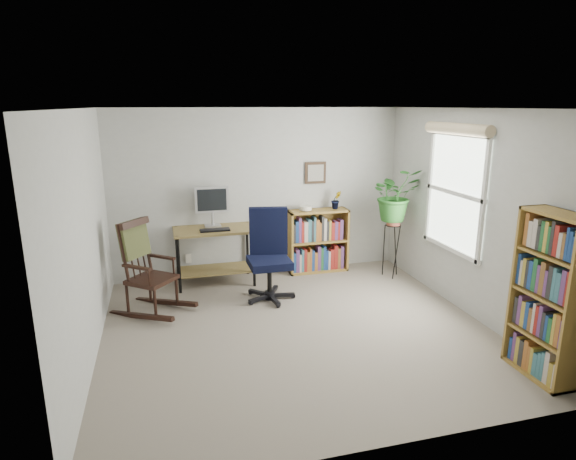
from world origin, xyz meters
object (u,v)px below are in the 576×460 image
object	(u,v)px
desk	(215,256)
low_bookshelf	(318,241)
rocking_chair	(151,267)
office_chair	(269,255)
tall_bookshelf	(549,297)

from	to	relation	value
desk	low_bookshelf	bearing A→B (deg)	4.44
desk	rocking_chair	distance (m)	1.17
desk	rocking_chair	xyz separation A→B (m)	(-0.84, -0.79, 0.18)
office_chair	tall_bookshelf	xyz separation A→B (m)	(2.02, -2.39, 0.18)
low_bookshelf	tall_bookshelf	bearing A→B (deg)	-71.77
office_chair	tall_bookshelf	world-z (taller)	tall_bookshelf
tall_bookshelf	low_bookshelf	bearing A→B (deg)	108.23
desk	tall_bookshelf	bearing A→B (deg)	-50.28
office_chair	low_bookshelf	xyz separation A→B (m)	(0.94, 0.89, -0.12)
rocking_chair	tall_bookshelf	distance (m)	4.20
rocking_chair	tall_bookshelf	xyz separation A→B (m)	(3.47, -2.37, 0.20)
office_chair	tall_bookshelf	size ratio (longest dim) A/B	0.77
low_bookshelf	tall_bookshelf	size ratio (longest dim) A/B	0.61
desk	office_chair	distance (m)	0.99
office_chair	low_bookshelf	world-z (taller)	office_chair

